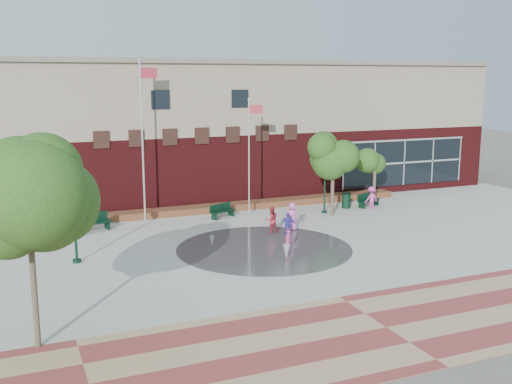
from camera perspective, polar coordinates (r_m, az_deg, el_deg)
name	(u,v)px	position (r m, az deg, el deg)	size (l,w,h in m)	color
ground	(292,267)	(26.20, 3.43, -7.12)	(120.00, 120.00, 0.00)	#666056
plaza_concrete	(256,244)	(29.68, 0.00, -4.93)	(46.00, 18.00, 0.01)	#A8A8A0
paver_band	(386,328)	(20.57, 12.31, -12.52)	(46.00, 6.00, 0.01)	brown
splash_pad	(264,249)	(28.80, 0.78, -5.43)	(8.40, 8.40, 0.01)	#383A3D
library_building	(179,128)	(41.45, -7.31, 6.02)	(44.40, 10.40, 9.20)	#4A0F12
flower_bed	(208,212)	(36.59, -4.64, -1.93)	(26.00, 1.20, 0.40)	maroon
flagpole_left	(143,132)	(34.20, -10.71, 5.64)	(1.07, 0.20, 9.12)	silver
flagpole_right	(250,151)	(35.03, -0.61, 3.95)	(0.80, 0.37, 6.91)	silver
lamp_left	(74,210)	(27.25, -16.95, -1.67)	(0.41, 0.41, 3.85)	black
lamp_right	(325,180)	(36.03, 6.58, 1.17)	(0.35, 0.35, 3.32)	black
bench_left	(93,226)	(32.88, -15.26, -3.18)	(2.05, 1.22, 1.00)	black
bench_mid	(223,214)	(34.92, -3.21, -2.07)	(1.72, 1.14, 0.85)	black
bench_right	(368,203)	(38.55, 10.66, -0.99)	(1.82, 1.07, 0.89)	black
trash_can	(346,201)	(37.88, 8.59, -0.82)	(0.59, 0.59, 0.96)	black
tree_big_left	(27,194)	(18.56, -20.95, -0.21)	(4.15, 4.15, 6.64)	#493B2E
tree_mid	(333,156)	(35.24, 7.37, 3.46)	(2.93, 2.93, 4.94)	#493B2E
tree_small_right	(375,163)	(38.77, 11.27, 2.69)	(2.17, 2.17, 3.71)	#493B2E
water_jet_a	(286,260)	(27.17, 2.91, -6.45)	(0.34, 0.34, 0.66)	white
water_jet_b	(212,247)	(29.22, -4.19, -5.22)	(0.23, 0.23, 0.52)	white
child_splash	(288,240)	(28.39, 3.06, -4.62)	(0.37, 0.24, 1.02)	#D73B75
adult_red	(271,220)	(31.41, 1.48, -2.68)	(0.71, 0.55, 1.46)	#AF2638
adult_pink	(292,217)	(32.10, 3.46, -2.35)	(0.74, 0.48, 1.51)	#DA58BA
child_blue	(288,224)	(31.25, 3.06, -3.04)	(0.68, 0.28, 1.16)	#353CBC
person_bench	(371,198)	(37.64, 10.92, -0.60)	(0.94, 0.54, 1.46)	#D048A2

